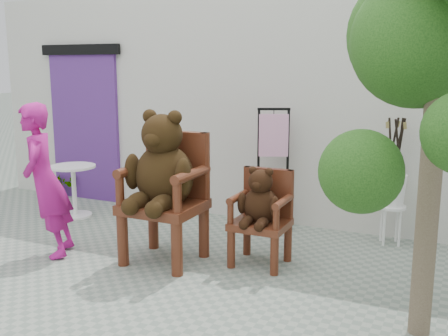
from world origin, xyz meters
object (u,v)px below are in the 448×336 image
object	(u,v)px
display_stand	(273,183)
person	(45,181)
chair_big	(164,176)
cafe_table	(74,185)
chair_small	(261,207)
stool_bucket	(393,189)

from	to	relation	value
display_stand	person	bearing A→B (deg)	-157.34
chair_big	display_stand	xyz separation A→B (m)	(0.63, 1.53, -0.32)
cafe_table	display_stand	size ratio (longest dim) A/B	0.47
display_stand	chair_small	bearing A→B (deg)	-99.09
stool_bucket	display_stand	bearing A→B (deg)	-179.81
chair_big	stool_bucket	size ratio (longest dim) A/B	1.09
chair_small	person	world-z (taller)	person
chair_small	stool_bucket	bearing A→B (deg)	46.80
chair_big	cafe_table	bearing A→B (deg)	155.88
person	display_stand	world-z (taller)	person
stool_bucket	chair_big	bearing A→B (deg)	-143.42
chair_small	person	distance (m)	2.29
cafe_table	chair_big	bearing A→B (deg)	-24.12
chair_small	chair_big	bearing A→B (deg)	-160.36
person	stool_bucket	xyz separation A→B (m)	(3.29, 1.94, -0.18)
chair_big	display_stand	size ratio (longest dim) A/B	1.05
chair_big	cafe_table	world-z (taller)	chair_big
chair_small	person	size ratio (longest dim) A/B	0.62
cafe_table	stool_bucket	distance (m)	4.10
cafe_table	display_stand	world-z (taller)	display_stand
cafe_table	stool_bucket	bearing A→B (deg)	9.16
cafe_table	stool_bucket	world-z (taller)	stool_bucket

